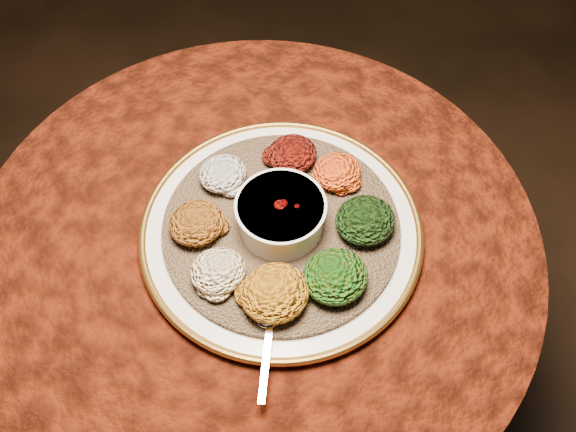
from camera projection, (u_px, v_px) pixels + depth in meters
table at (258, 286)px, 1.22m from camera, size 0.96×0.96×0.73m
platter at (281, 231)px, 1.06m from camera, size 0.57×0.57×0.02m
injera at (281, 227)px, 1.05m from camera, size 0.52×0.52×0.01m
stew_bowl at (281, 214)px, 1.02m from camera, size 0.15×0.15×0.06m
spoon at (270, 324)px, 0.95m from camera, size 0.11×0.12×0.01m
portion_ayib at (223, 174)px, 1.08m from camera, size 0.08×0.08×0.04m
portion_kitfo at (292, 154)px, 1.10m from camera, size 0.09×0.08×0.04m
portion_tikil at (337, 172)px, 1.08m from camera, size 0.08×0.08×0.04m
portion_gomen at (365, 220)px, 1.02m from camera, size 0.10×0.09×0.05m
portion_mixveg at (335, 276)px, 0.97m from camera, size 0.10×0.10×0.05m
portion_kik at (275, 293)px, 0.95m from camera, size 0.11×0.10×0.05m
portion_timatim at (218, 271)px, 0.98m from camera, size 0.09×0.08×0.04m
portion_shiro at (197, 223)px, 1.02m from camera, size 0.09×0.09×0.04m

